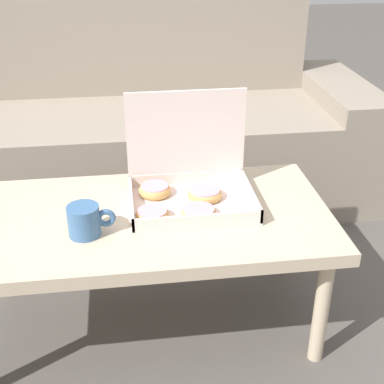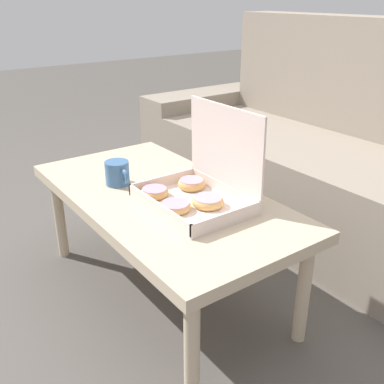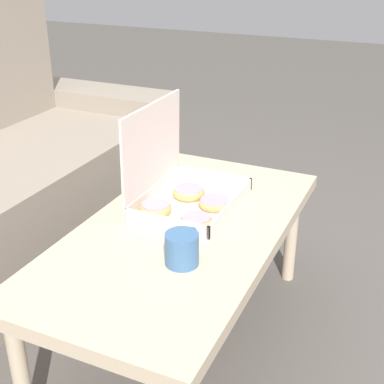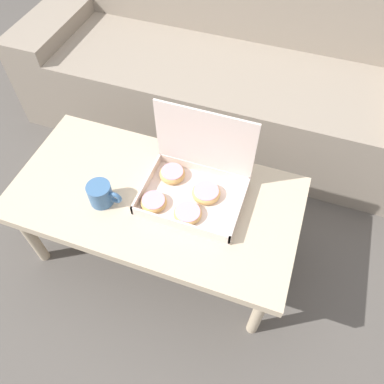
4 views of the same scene
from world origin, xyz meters
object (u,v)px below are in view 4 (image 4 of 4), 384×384
object	(u,v)px
couch	(224,70)
coffee_mug	(101,194)
coffee_table	(155,202)
pastry_box	(190,184)

from	to	relation	value
couch	coffee_mug	bearing A→B (deg)	-99.23
couch	coffee_mug	distance (m)	1.06
couch	coffee_table	world-z (taller)	couch
coffee_table	coffee_mug	size ratio (longest dim) A/B	8.29
couch	pastry_box	world-z (taller)	couch
coffee_table	coffee_mug	xyz separation A→B (m)	(-0.17, -0.09, 0.09)
coffee_mug	pastry_box	bearing A→B (deg)	25.99
coffee_table	pastry_box	xyz separation A→B (m)	(0.12, 0.06, 0.10)
coffee_table	couch	bearing A→B (deg)	90.00
pastry_box	coffee_mug	bearing A→B (deg)	-154.01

